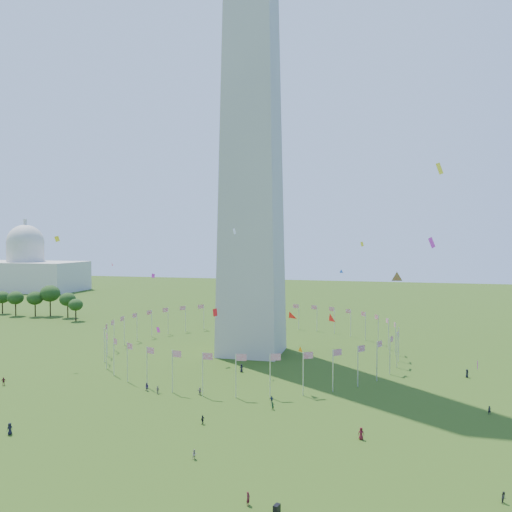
% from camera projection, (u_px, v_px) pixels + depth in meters
% --- Properties ---
extents(ground, '(600.00, 600.00, 0.00)m').
position_uv_depth(ground, '(184.00, 412.00, 92.80)').
color(ground, '#26410F').
rests_on(ground, ground).
extents(washington_monument, '(16.80, 16.80, 169.00)m').
position_uv_depth(washington_monument, '(252.00, 51.00, 138.29)').
color(washington_monument, '#B6B1A1').
rests_on(washington_monument, ground).
extents(flag_ring, '(80.24, 80.24, 9.00)m').
position_uv_depth(flag_ring, '(252.00, 337.00, 141.08)').
color(flag_ring, silver).
rests_on(flag_ring, ground).
extents(stroller, '(1.00, 1.21, 1.15)m').
position_uv_depth(stroller, '(277.00, 509.00, 58.69)').
color(stroller, black).
rests_on(stroller, ground).
extents(capitol_building, '(70.00, 35.00, 46.00)m').
position_uv_depth(capitol_building, '(26.00, 254.00, 310.53)').
color(capitol_building, beige).
rests_on(capitol_building, ground).
extents(crowd, '(101.34, 77.50, 1.98)m').
position_uv_depth(crowd, '(217.00, 407.00, 93.52)').
color(crowd, '#292929').
rests_on(crowd, ground).
extents(kites_aloft, '(113.60, 66.84, 39.48)m').
position_uv_depth(kites_aloft, '(290.00, 291.00, 111.47)').
color(kites_aloft, red).
rests_on(kites_aloft, ground).
extents(tree_line_west, '(55.32, 15.58, 13.02)m').
position_uv_depth(tree_line_west, '(25.00, 303.00, 207.40)').
color(tree_line_west, '#29501A').
rests_on(tree_line_west, ground).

